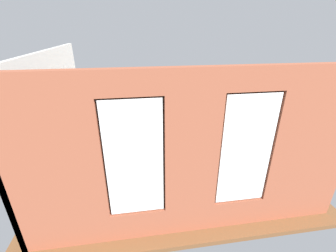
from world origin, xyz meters
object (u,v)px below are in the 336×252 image
object	(u,v)px
potted_plant_foreground_right	(96,116)
remote_black	(176,134)
potted_plant_between_couches	(253,174)
cup_ceramic	(163,136)
candle_jar	(168,137)
potted_plant_corner_far_left	(291,170)
couch_by_window	(190,191)
papasan_chair	(157,119)
tv_flatscreen	(71,142)
table_plant_small	(148,137)
couch_left	(245,147)
remote_silver	(157,136)
media_console	(74,160)
potted_plant_corner_near_left	(218,102)
potted_plant_beside_window_right	(88,188)
coffee_table	(163,138)

from	to	relation	value
potted_plant_foreground_right	remote_black	bearing A→B (deg)	146.55
potted_plant_between_couches	cup_ceramic	bearing A→B (deg)	-54.75
candle_jar	potted_plant_corner_far_left	world-z (taller)	potted_plant_corner_far_left
candle_jar	potted_plant_between_couches	distance (m)	2.77
couch_by_window	remote_black	world-z (taller)	couch_by_window
papasan_chair	potted_plant_corner_far_left	distance (m)	4.86
potted_plant_between_couches	tv_flatscreen	bearing A→B (deg)	-23.24
table_plant_small	potted_plant_between_couches	xyz separation A→B (m)	(-2.17, 2.28, 0.03)
couch_left	cup_ceramic	world-z (taller)	couch_left
candle_jar	papasan_chair	world-z (taller)	papasan_chair
remote_silver	couch_by_window	bearing A→B (deg)	-78.07
table_plant_small	remote_black	xyz separation A→B (m)	(-0.91, -0.27, -0.09)
remote_black	papasan_chair	xyz separation A→B (m)	(0.45, -1.45, -0.03)
tv_flatscreen	potted_plant_foreground_right	bearing A→B (deg)	-96.84
couch_left	remote_black	world-z (taller)	couch_left
couch_by_window	table_plant_small	xyz separation A→B (m)	(0.73, -2.33, 0.23)
media_console	couch_left	bearing A→B (deg)	177.46
potted_plant_between_couches	potted_plant_corner_far_left	size ratio (longest dim) A/B	0.64
potted_plant_corner_near_left	potted_plant_corner_far_left	distance (m)	4.54
tv_flatscreen	potted_plant_beside_window_right	xyz separation A→B (m)	(-0.76, 1.98, -0.05)
media_console	tv_flatscreen	size ratio (longest dim) A/B	1.19
coffee_table	media_console	bearing A→B (deg)	12.57
cup_ceramic	potted_plant_between_couches	world-z (taller)	potted_plant_between_couches
papasan_chair	potted_plant_foreground_right	world-z (taller)	potted_plant_foreground_right
couch_by_window	papasan_chair	xyz separation A→B (m)	(0.27, -4.05, 0.11)
couch_left	remote_black	size ratio (longest dim) A/B	12.47
coffee_table	papasan_chair	size ratio (longest dim) A/B	1.49
table_plant_small	potted_plant_corner_near_left	size ratio (longest dim) A/B	0.13
couch_left	table_plant_small	size ratio (longest dim) A/B	11.34
remote_silver	coffee_table	bearing A→B (deg)	-25.45
potted_plant_corner_near_left	couch_left	bearing A→B (deg)	86.83
coffee_table	candle_jar	xyz separation A→B (m)	(-0.12, 0.12, 0.11)
table_plant_small	potted_plant_foreground_right	size ratio (longest dim) A/B	0.21
potted_plant_beside_window_right	couch_left	bearing A→B (deg)	-157.05
remote_black	table_plant_small	bearing A→B (deg)	9.84
candle_jar	remote_black	size ratio (longest dim) A/B	0.72
potted_plant_corner_far_left	tv_flatscreen	bearing A→B (deg)	-21.42
potted_plant_beside_window_right	potted_plant_corner_far_left	bearing A→B (deg)	179.89
papasan_chair	potted_plant_beside_window_right	size ratio (longest dim) A/B	0.76
cup_ceramic	media_console	xyz separation A→B (m)	(2.57, 0.57, -0.27)
couch_by_window	papasan_chair	bearing A→B (deg)	-86.24
papasan_chair	coffee_table	bearing A→B (deg)	90.54
table_plant_small	potted_plant_corner_near_left	xyz separation A→B (m)	(-2.97, -2.10, 0.28)
remote_black	potted_plant_corner_near_left	distance (m)	2.78
media_console	potted_plant_corner_far_left	bearing A→B (deg)	158.61
remote_black	media_console	distance (m)	3.10
media_console	couch_by_window	bearing A→B (deg)	146.32
cup_ceramic	potted_plant_foreground_right	distance (m)	2.98
cup_ceramic	table_plant_small	world-z (taller)	table_plant_small
cup_ceramic	couch_by_window	bearing A→B (deg)	95.83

